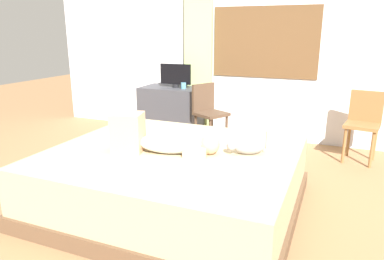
{
  "coord_description": "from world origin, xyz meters",
  "views": [
    {
      "loc": [
        1.38,
        -2.69,
        1.56
      ],
      "look_at": [
        0.16,
        0.22,
        0.69
      ],
      "focal_mm": 33.45,
      "sensor_mm": 36.0,
      "label": 1
    }
  ],
  "objects_px": {
    "person_lying": "(160,140)",
    "chair_spare": "(363,120)",
    "cat": "(247,147)",
    "chair_by_desk": "(208,110)",
    "desk": "(172,111)",
    "tv_monitor": "(176,75)",
    "cup": "(183,86)",
    "bed": "(173,179)"
  },
  "relations": [
    {
      "from": "person_lying",
      "to": "cat",
      "type": "xyz_separation_m",
      "value": [
        0.72,
        0.24,
        -0.05
      ]
    },
    {
      "from": "bed",
      "to": "chair_spare",
      "type": "distance_m",
      "value": 2.58
    },
    {
      "from": "cat",
      "to": "chair_by_desk",
      "type": "xyz_separation_m",
      "value": [
        -0.98,
        1.69,
        -0.1
      ]
    },
    {
      "from": "bed",
      "to": "chair_by_desk",
      "type": "bearing_deg",
      "value": 100.77
    },
    {
      "from": "cat",
      "to": "cup",
      "type": "relative_size",
      "value": 3.68
    },
    {
      "from": "person_lying",
      "to": "cup",
      "type": "height_order",
      "value": "person_lying"
    },
    {
      "from": "bed",
      "to": "chair_by_desk",
      "type": "height_order",
      "value": "chair_by_desk"
    },
    {
      "from": "cat",
      "to": "desk",
      "type": "height_order",
      "value": "cat"
    },
    {
      "from": "person_lying",
      "to": "cat",
      "type": "relative_size",
      "value": 2.81
    },
    {
      "from": "chair_by_desk",
      "to": "chair_spare",
      "type": "height_order",
      "value": "same"
    },
    {
      "from": "desk",
      "to": "tv_monitor",
      "type": "xyz_separation_m",
      "value": [
        0.07,
        0.0,
        0.55
      ]
    },
    {
      "from": "person_lying",
      "to": "cup",
      "type": "distance_m",
      "value": 2.27
    },
    {
      "from": "cup",
      "to": "desk",
      "type": "bearing_deg",
      "value": 163.46
    },
    {
      "from": "chair_by_desk",
      "to": "cup",
      "type": "bearing_deg",
      "value": 154.74
    },
    {
      "from": "person_lying",
      "to": "tv_monitor",
      "type": "height_order",
      "value": "tv_monitor"
    },
    {
      "from": "chair_by_desk",
      "to": "tv_monitor",
      "type": "bearing_deg",
      "value": 155.2
    },
    {
      "from": "cat",
      "to": "cup",
      "type": "xyz_separation_m",
      "value": [
        -1.45,
        1.91,
        0.18
      ]
    },
    {
      "from": "bed",
      "to": "tv_monitor",
      "type": "relative_size",
      "value": 4.54
    },
    {
      "from": "person_lying",
      "to": "chair_spare",
      "type": "bearing_deg",
      "value": 50.59
    },
    {
      "from": "person_lying",
      "to": "chair_spare",
      "type": "distance_m",
      "value": 2.69
    },
    {
      "from": "cat",
      "to": "chair_by_desk",
      "type": "bearing_deg",
      "value": 120.19
    },
    {
      "from": "cat",
      "to": "desk",
      "type": "xyz_separation_m",
      "value": [
        -1.68,
        1.98,
        -0.23
      ]
    },
    {
      "from": "bed",
      "to": "tv_monitor",
      "type": "bearing_deg",
      "value": 114.55
    },
    {
      "from": "desk",
      "to": "tv_monitor",
      "type": "height_order",
      "value": "tv_monitor"
    },
    {
      "from": "cat",
      "to": "desk",
      "type": "distance_m",
      "value": 2.6
    },
    {
      "from": "bed",
      "to": "cat",
      "type": "xyz_separation_m",
      "value": [
        0.63,
        0.16,
        0.34
      ]
    },
    {
      "from": "chair_spare",
      "to": "cat",
      "type": "bearing_deg",
      "value": -118.18
    },
    {
      "from": "bed",
      "to": "cup",
      "type": "height_order",
      "value": "cup"
    },
    {
      "from": "desk",
      "to": "cup",
      "type": "xyz_separation_m",
      "value": [
        0.23,
        -0.07,
        0.42
      ]
    },
    {
      "from": "tv_monitor",
      "to": "cup",
      "type": "distance_m",
      "value": 0.22
    },
    {
      "from": "tv_monitor",
      "to": "chair_by_desk",
      "type": "distance_m",
      "value": 0.8
    },
    {
      "from": "desk",
      "to": "cat",
      "type": "bearing_deg",
      "value": -49.64
    },
    {
      "from": "tv_monitor",
      "to": "chair_spare",
      "type": "relative_size",
      "value": 0.56
    },
    {
      "from": "tv_monitor",
      "to": "chair_spare",
      "type": "bearing_deg",
      "value": -3.04
    },
    {
      "from": "tv_monitor",
      "to": "chair_spare",
      "type": "height_order",
      "value": "tv_monitor"
    },
    {
      "from": "cat",
      "to": "tv_monitor",
      "type": "bearing_deg",
      "value": 129.11
    },
    {
      "from": "cat",
      "to": "chair_spare",
      "type": "xyz_separation_m",
      "value": [
        0.99,
        1.84,
        -0.1
      ]
    },
    {
      "from": "desk",
      "to": "cup",
      "type": "height_order",
      "value": "cup"
    },
    {
      "from": "desk",
      "to": "chair_by_desk",
      "type": "bearing_deg",
      "value": -22.48
    },
    {
      "from": "person_lying",
      "to": "chair_spare",
      "type": "xyz_separation_m",
      "value": [
        1.71,
        2.08,
        -0.14
      ]
    },
    {
      "from": "cat",
      "to": "chair_spare",
      "type": "bearing_deg",
      "value": 61.82
    },
    {
      "from": "cat",
      "to": "desk",
      "type": "relative_size",
      "value": 0.37
    }
  ]
}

